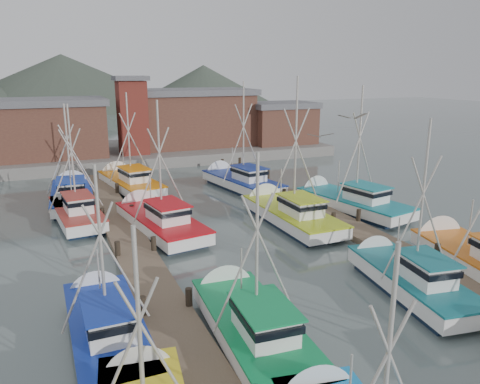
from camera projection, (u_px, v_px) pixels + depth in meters
name	position (u px, v px, depth m)	size (l,w,h in m)	color
ground	(289.00, 274.00, 24.40)	(260.00, 260.00, 0.00)	#455251
dock_left	(140.00, 262.00, 25.36)	(2.30, 46.00, 1.50)	brown
dock_right	(354.00, 229.00, 30.56)	(2.30, 46.00, 1.50)	brown
quay	(145.00, 152.00, 57.32)	(44.00, 16.00, 1.20)	gray
shed_left	(46.00, 127.00, 50.51)	(12.72, 8.48, 6.20)	brown
shed_center	(191.00, 117.00, 58.52)	(14.84, 9.54, 6.90)	brown
shed_right	(281.00, 122.00, 60.14)	(8.48, 6.36, 5.20)	brown
lookout_tower	(132.00, 115.00, 51.76)	(3.60, 3.60, 8.50)	maroon
distant_hills	(37.00, 109.00, 129.24)	(175.00, 140.00, 42.00)	#404B3F
boat_4	(250.00, 324.00, 18.26)	(3.40, 9.12, 8.35)	#0F1D35
boat_5	(406.00, 277.00, 22.42)	(3.69, 8.70, 8.99)	#0F1D35
boat_6	(105.00, 325.00, 18.17)	(3.26, 8.46, 7.84)	#0F1D35
boat_7	(480.00, 259.00, 24.46)	(4.84, 10.28, 11.55)	#0F1D35
boat_8	(158.00, 220.00, 31.02)	(4.57, 10.18, 9.45)	#0F1D35
boat_9	(288.00, 213.00, 32.49)	(4.35, 10.03, 10.88)	#0F1D35
boat_10	(75.00, 212.00, 32.82)	(3.61, 8.74, 8.87)	#0F1D35
boat_11	(348.00, 201.00, 35.46)	(4.95, 10.28, 10.22)	#0F1D35
boat_12	(128.00, 182.00, 41.65)	(4.63, 10.17, 9.41)	#0F1D35
boat_13	(239.00, 181.00, 41.96)	(4.66, 10.21, 10.33)	#0F1D35
boat_14	(72.00, 194.00, 37.40)	(3.70, 9.90, 8.77)	#0F1D35
gull_near	(353.00, 117.00, 19.26)	(1.55, 0.66, 0.24)	gray
gull_far	(320.00, 136.00, 25.22)	(1.51, 0.66, 0.24)	gray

